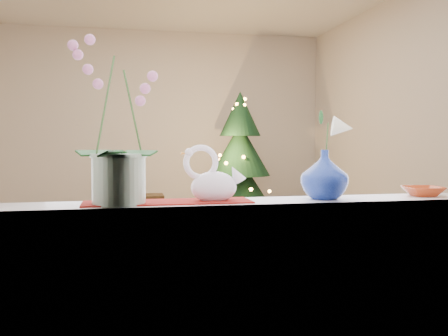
{
  "coord_description": "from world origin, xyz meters",
  "views": [
    {
      "loc": [
        -0.57,
        -4.45,
        1.17
      ],
      "look_at": [
        0.06,
        -1.4,
        1.01
      ],
      "focal_mm": 40.0,
      "sensor_mm": 36.0,
      "label": 1
    }
  ],
  "objects_px": {
    "swan": "(214,175)",
    "blue_vase": "(325,171)",
    "orchid_pot": "(118,120)",
    "side_table": "(133,218)",
    "xmas_tree": "(240,164)",
    "paperweight": "(321,191)",
    "amber_dish": "(423,192)"
  },
  "relations": [
    {
      "from": "side_table",
      "to": "xmas_tree",
      "type": "bearing_deg",
      "value": 2.74
    },
    {
      "from": "swan",
      "to": "side_table",
      "type": "bearing_deg",
      "value": 118.6
    },
    {
      "from": "paperweight",
      "to": "amber_dish",
      "type": "xyz_separation_m",
      "value": [
        0.53,
        0.04,
        -0.02
      ]
    },
    {
      "from": "blue_vase",
      "to": "side_table",
      "type": "xyz_separation_m",
      "value": [
        -0.75,
        3.91,
        -0.77
      ]
    },
    {
      "from": "swan",
      "to": "amber_dish",
      "type": "bearing_deg",
      "value": 25.7
    },
    {
      "from": "orchid_pot",
      "to": "blue_vase",
      "type": "distance_m",
      "value": 0.92
    },
    {
      "from": "orchid_pot",
      "to": "xmas_tree",
      "type": "bearing_deg",
      "value": 69.71
    },
    {
      "from": "paperweight",
      "to": "xmas_tree",
      "type": "height_order",
      "value": "xmas_tree"
    },
    {
      "from": "blue_vase",
      "to": "paperweight",
      "type": "distance_m",
      "value": 0.1
    },
    {
      "from": "orchid_pot",
      "to": "xmas_tree",
      "type": "xyz_separation_m",
      "value": [
        1.47,
        3.97,
        -0.36
      ]
    },
    {
      "from": "amber_dish",
      "to": "blue_vase",
      "type": "bearing_deg",
      "value": -177.94
    },
    {
      "from": "swan",
      "to": "paperweight",
      "type": "relative_size",
      "value": 3.65
    },
    {
      "from": "swan",
      "to": "side_table",
      "type": "height_order",
      "value": "swan"
    },
    {
      "from": "blue_vase",
      "to": "amber_dish",
      "type": "height_order",
      "value": "blue_vase"
    },
    {
      "from": "orchid_pot",
      "to": "side_table",
      "type": "relative_size",
      "value": 0.94
    },
    {
      "from": "swan",
      "to": "xmas_tree",
      "type": "xyz_separation_m",
      "value": [
        1.07,
        3.95,
        -0.13
      ]
    },
    {
      "from": "xmas_tree",
      "to": "side_table",
      "type": "distance_m",
      "value": 1.46
    },
    {
      "from": "orchid_pot",
      "to": "side_table",
      "type": "xyz_separation_m",
      "value": [
        0.15,
        3.93,
        -0.99
      ]
    },
    {
      "from": "side_table",
      "to": "swan",
      "type": "bearing_deg",
      "value": -85.37
    },
    {
      "from": "orchid_pot",
      "to": "amber_dish",
      "type": "bearing_deg",
      "value": 1.25
    },
    {
      "from": "swan",
      "to": "xmas_tree",
      "type": "distance_m",
      "value": 4.09
    },
    {
      "from": "swan",
      "to": "blue_vase",
      "type": "relative_size",
      "value": 1.06
    },
    {
      "from": "swan",
      "to": "xmas_tree",
      "type": "height_order",
      "value": "xmas_tree"
    },
    {
      "from": "paperweight",
      "to": "amber_dish",
      "type": "height_order",
      "value": "paperweight"
    },
    {
      "from": "side_table",
      "to": "amber_dish",
      "type": "bearing_deg",
      "value": -71.21
    },
    {
      "from": "orchid_pot",
      "to": "xmas_tree",
      "type": "distance_m",
      "value": 4.24
    },
    {
      "from": "swan",
      "to": "blue_vase",
      "type": "bearing_deg",
      "value": 24.39
    },
    {
      "from": "orchid_pot",
      "to": "blue_vase",
      "type": "xyz_separation_m",
      "value": [
        0.9,
        0.01,
        -0.22
      ]
    },
    {
      "from": "xmas_tree",
      "to": "orchid_pot",
      "type": "bearing_deg",
      "value": -110.29
    },
    {
      "from": "paperweight",
      "to": "xmas_tree",
      "type": "bearing_deg",
      "value": 81.47
    },
    {
      "from": "amber_dish",
      "to": "side_table",
      "type": "distance_m",
      "value": 4.15
    },
    {
      "from": "orchid_pot",
      "to": "side_table",
      "type": "height_order",
      "value": "orchid_pot"
    }
  ]
}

